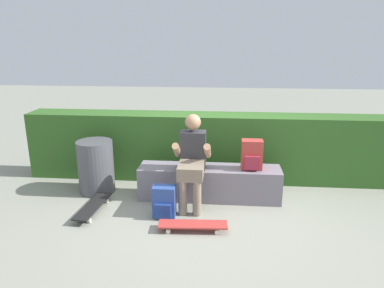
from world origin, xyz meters
TOP-DOWN VIEW (x-y plane):
  - ground_plane at (0.00, 0.00)m, footprint 24.00×24.00m
  - bench_main at (0.00, 0.31)m, footprint 1.94×0.43m
  - person_skater at (-0.22, 0.10)m, footprint 0.49×0.62m
  - skateboard_near_person at (-0.15, -0.60)m, footprint 0.81×0.24m
  - skateboard_beside_bench at (-1.48, -0.24)m, footprint 0.26×0.81m
  - backpack_on_bench at (0.56, 0.30)m, footprint 0.28×0.23m
  - backpack_on_ground at (-0.54, -0.28)m, footprint 0.28×0.23m
  - hedge_row at (0.08, 1.07)m, footprint 5.91×0.50m
  - trash_bin at (-1.64, 0.40)m, footprint 0.51×0.51m

SIDE VIEW (x-z plane):
  - ground_plane at x=0.00m, z-range 0.00..0.00m
  - skateboard_near_person at x=-0.15m, z-range 0.03..0.12m
  - skateboard_beside_bench at x=-1.48m, z-range 0.03..0.12m
  - backpack_on_ground at x=-0.54m, z-range -0.01..0.39m
  - bench_main at x=0.00m, z-range 0.00..0.45m
  - trash_bin at x=-1.64m, z-range 0.00..0.76m
  - hedge_row at x=0.08m, z-range 0.00..1.03m
  - backpack_on_bench at x=0.56m, z-range 0.45..0.85m
  - person_skater at x=-0.22m, z-range 0.05..1.25m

